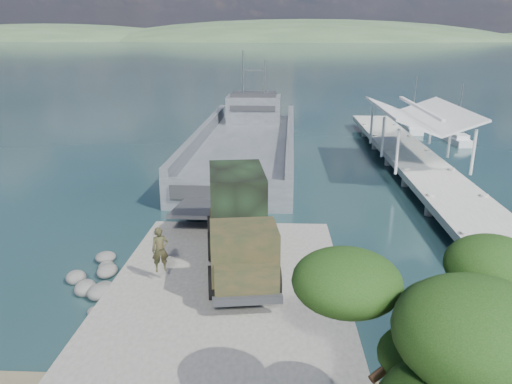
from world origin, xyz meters
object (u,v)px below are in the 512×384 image
object	(u,v)px
military_truck	(239,222)
pier	(419,156)
soldier	(161,258)
landing_craft	(246,150)
overhang_tree	(503,346)
sailboat_near	(457,140)
sailboat_far	(412,129)

from	to	relation	value
military_truck	pier	bearing A→B (deg)	45.19
soldier	landing_craft	bearing A→B (deg)	64.13
soldier	overhang_tree	world-z (taller)	overhang_tree
overhang_tree	sailboat_near	bearing A→B (deg)	71.78
pier	sailboat_near	xyz separation A→B (m)	(7.17, 12.28, -1.28)
soldier	sailboat_near	world-z (taller)	sailboat_near
military_truck	sailboat_near	xyz separation A→B (m)	(19.79, 29.11, -2.19)
pier	sailboat_near	size ratio (longest dim) A/B	7.26
sailboat_far	overhang_tree	distance (m)	49.12
pier	military_truck	size ratio (longest dim) A/B	4.88
military_truck	sailboat_near	distance (m)	35.27
pier	soldier	world-z (taller)	pier
military_truck	overhang_tree	distance (m)	14.31
soldier	overhang_tree	bearing A→B (deg)	-70.27
military_truck	soldier	distance (m)	3.83
pier	sailboat_near	bearing A→B (deg)	59.73
landing_craft	military_truck	xyz separation A→B (m)	(1.03, -21.77, 1.72)
sailboat_far	soldier	bearing A→B (deg)	-115.78
soldier	sailboat_far	distance (m)	41.84
sailboat_far	overhang_tree	bearing A→B (deg)	-99.85
pier	soldier	size ratio (longest dim) A/B	22.19
pier	soldier	distance (m)	24.43
military_truck	soldier	xyz separation A→B (m)	(-3.26, -1.73, -1.02)
soldier	sailboat_far	bearing A→B (deg)	40.87
sailboat_far	landing_craft	bearing A→B (deg)	-140.61
landing_craft	sailboat_near	size ratio (longest dim) A/B	5.41
overhang_tree	military_truck	bearing A→B (deg)	115.31
military_truck	overhang_tree	size ratio (longest dim) A/B	1.29
pier	landing_craft	size ratio (longest dim) A/B	1.34
sailboat_near	sailboat_far	xyz separation A→B (m)	(-2.98, 5.85, 0.02)
sailboat_far	sailboat_near	bearing A→B (deg)	-60.12
soldier	sailboat_near	distance (m)	38.52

